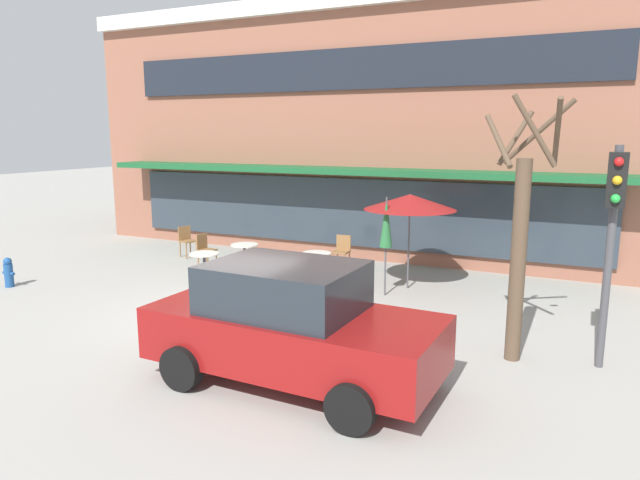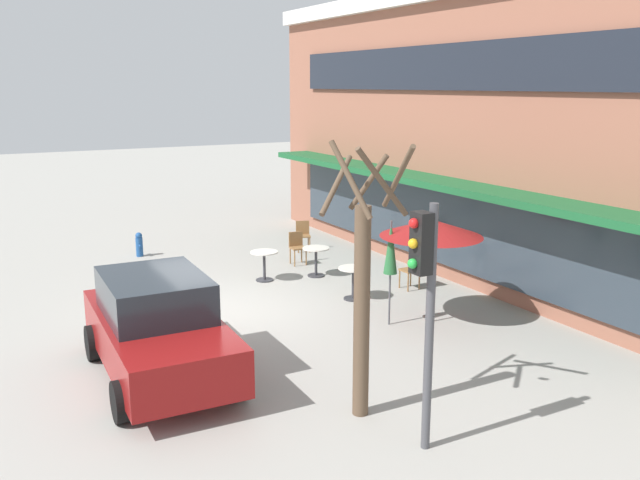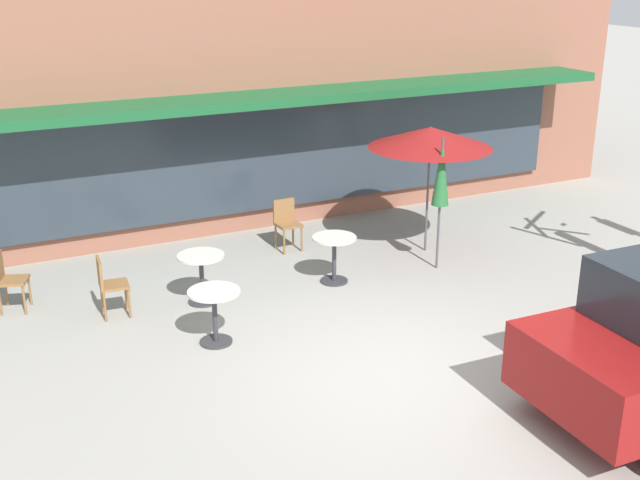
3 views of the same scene
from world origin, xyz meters
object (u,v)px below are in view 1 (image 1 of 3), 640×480
cafe_table_near_wall (204,263)px  patio_umbrella_cream_folded (386,223)px  patio_umbrella_green_folded (410,202)px  cafe_chair_2 (342,249)px  fire_hydrant (9,272)px  parked_sedan (291,324)px  traffic_light_pole (613,221)px  cafe_table_by_tree (316,263)px  cafe_table_streetside (245,254)px  cafe_chair_0 (205,248)px  street_tree (520,241)px  cafe_chair_1 (187,239)px

cafe_table_near_wall → patio_umbrella_cream_folded: bearing=12.9°
patio_umbrella_green_folded → cafe_chair_2: patio_umbrella_green_folded is taller
patio_umbrella_green_folded → fire_hydrant: size_ratio=3.12×
parked_sedan → traffic_light_pole: traffic_light_pole is taller
patio_umbrella_cream_folded → parked_sedan: bearing=-86.9°
patio_umbrella_cream_folded → parked_sedan: patio_umbrella_cream_folded is taller
patio_umbrella_green_folded → cafe_table_by_tree: bearing=-164.9°
cafe_table_by_tree → patio_umbrella_green_folded: size_ratio=0.35×
cafe_table_streetside → cafe_chair_0: size_ratio=0.85×
parked_sedan → fire_hydrant: parked_sedan is taller
cafe_chair_2 → street_tree: bearing=-42.5°
cafe_table_near_wall → fire_hydrant: 4.56m
cafe_table_near_wall → cafe_chair_1: (-2.35, 2.30, 0.01)m
parked_sedan → fire_hydrant: size_ratio=6.03×
cafe_chair_1 → street_tree: 10.46m
cafe_table_by_tree → street_tree: size_ratio=0.18×
fire_hydrant → traffic_light_pole: bearing=3.2°
cafe_table_near_wall → traffic_light_pole: (8.49, -1.46, 1.78)m
parked_sedan → patio_umbrella_cream_folded: bearing=93.1°
cafe_chair_2 → street_tree: size_ratio=0.22×
cafe_table_streetside → patio_umbrella_green_folded: size_ratio=0.35×
fire_hydrant → parked_sedan: bearing=-11.6°
cafe_chair_1 → cafe_chair_2: same height
cafe_table_near_wall → cafe_table_by_tree: (2.39, 1.18, 0.00)m
cafe_chair_2 → traffic_light_pole: traffic_light_pole is taller
cafe_chair_2 → fire_hydrant: 8.11m
cafe_table_streetside → traffic_light_pole: traffic_light_pole is taller
cafe_table_streetside → parked_sedan: parked_sedan is taller
cafe_chair_0 → traffic_light_pole: 10.16m
traffic_light_pole → fire_hydrant: traffic_light_pole is taller
traffic_light_pole → fire_hydrant: 12.67m
parked_sedan → fire_hydrant: (-8.47, 1.74, -0.53)m
cafe_table_streetside → cafe_chair_0: cafe_chair_0 is taller
cafe_table_by_tree → patio_umbrella_cream_folded: size_ratio=0.35×
cafe_chair_0 → cafe_chair_1: same height
patio_umbrella_cream_folded → parked_sedan: 4.94m
cafe_chair_1 → cafe_chair_2: 4.72m
traffic_light_pole → cafe_chair_0: bearing=163.0°
cafe_table_by_tree → cafe_chair_1: bearing=166.7°
cafe_table_near_wall → patio_umbrella_green_folded: bearing=21.3°
parked_sedan → fire_hydrant: 8.66m
patio_umbrella_cream_folded → street_tree: size_ratio=0.53×
cafe_chair_2 → patio_umbrella_cream_folded: bearing=-46.0°
cafe_chair_2 → fire_hydrant: size_ratio=1.26×
street_tree → fire_hydrant: street_tree is taller
cafe_table_near_wall → street_tree: size_ratio=0.18×
patio_umbrella_cream_folded → cafe_chair_2: patio_umbrella_cream_folded is taller
traffic_light_pole → fire_hydrant: (-12.50, -0.71, -1.94)m
patio_umbrella_green_folded → fire_hydrant: bearing=-155.3°
parked_sedan → street_tree: street_tree is taller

